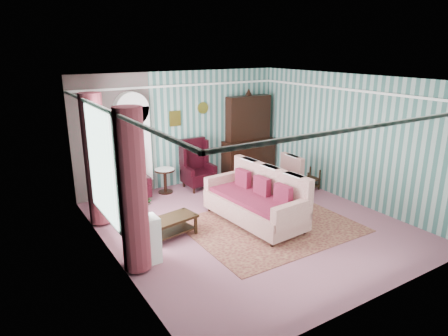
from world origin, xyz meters
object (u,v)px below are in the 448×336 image
nest_table (309,179)px  coffee_table (172,227)px  dresser_hutch (249,133)px  wingback_left (131,176)px  seated_woman (131,178)px  round_side_table (165,181)px  bookcase (134,150)px  floral_armchair (281,179)px  wingback_right (198,165)px  sofa (254,199)px  plant_stand (142,241)px

nest_table → coffee_table: bearing=-171.6°
dresser_hutch → wingback_left: dresser_hutch is taller
seated_woman → nest_table: (4.07, -1.55, -0.32)m
dresser_hutch → round_side_table: 2.75m
bookcase → dresser_hutch: (3.25, -0.12, 0.06)m
round_side_table → floral_armchair: bearing=-39.3°
coffee_table → dresser_hutch: bearing=34.7°
wingback_right → floral_armchair: 2.12m
wingback_left → coffee_table: bearing=-89.9°
coffee_table → round_side_table: bearing=68.7°
seated_woman → sofa: size_ratio=0.52×
round_side_table → wingback_right: bearing=-10.0°
round_side_table → bookcase: bearing=159.7°
sofa → floral_armchair: sofa is taller
floral_armchair → wingback_left: bearing=64.6°
sofa → nest_table: bearing=-73.9°
dresser_hutch → sofa: dresser_hutch is taller
wingback_right → sofa: size_ratio=0.55×
dresser_hutch → plant_stand: 5.31m
sofa → floral_armchair: size_ratio=2.45×
round_side_table → seated_woman: bearing=-170.5°
seated_woman → floral_armchair: size_ratio=1.27×
bookcase → plant_stand: bookcase is taller
round_side_table → sofa: bearing=-72.2°
seated_woman → wingback_right: bearing=0.0°
seated_woman → floral_armchair: seated_woman is taller
dresser_hutch → floral_armchair: bearing=-102.3°
wingback_left → bookcase: bearing=57.3°
dresser_hutch → seated_woman: 3.56m
bookcase → sofa: (1.47, -2.81, -0.61)m
wingback_left → seated_woman: bearing=0.0°
wingback_left → nest_table: 4.37m
wingback_left → plant_stand: bearing=-106.2°
dresser_hutch → wingback_right: 1.86m
sofa → coffee_table: sofa is taller
coffee_table → floral_armchair: bearing=9.4°
wingback_left → coffee_table: (0.00, -2.15, -0.42)m
dresser_hutch → seated_woman: bearing=-175.6°
plant_stand → round_side_table: bearing=59.6°
bookcase → round_side_table: (0.65, -0.24, -0.82)m
sofa → floral_armchair: 1.57m
dresser_hutch → seated_woman: dresser_hutch is taller
seated_woman → floral_armchair: 3.49m
floral_armchair → sofa: bearing=122.4°
bookcase → sofa: bearing=-62.3°
seated_woman → floral_armchair: bearing=-28.0°
nest_table → dresser_hutch: bearing=107.4°
wingback_left → seated_woman: (0.00, 0.00, -0.04)m
bookcase → sofa: 3.23m
seated_woman → sofa: bearing=-54.5°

